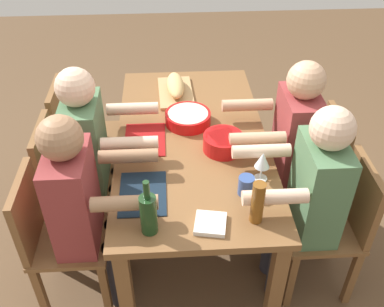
{
  "coord_description": "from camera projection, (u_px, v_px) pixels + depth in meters",
  "views": [
    {
      "loc": [
        -2.05,
        0.13,
        2.23
      ],
      "look_at": [
        0.0,
        0.0,
        0.63
      ],
      "focal_mm": 41.31,
      "sensor_mm": 36.0,
      "label": 1
    }
  ],
  "objects": [
    {
      "name": "serving_bowl_pasta",
      "position": [
        188.0,
        117.0,
        2.63
      ],
      "size": [
        0.27,
        0.27,
        0.07
      ],
      "color": "red",
      "rests_on": "dining_table"
    },
    {
      "name": "serving_bowl_fruit",
      "position": [
        223.0,
        142.0,
        2.42
      ],
      "size": [
        0.22,
        0.22,
        0.09
      ],
      "color": "red",
      "rests_on": "dining_table"
    },
    {
      "name": "chair_far_left",
      "position": [
        54.0,
        234.0,
        2.3
      ],
      "size": [
        0.4,
        0.4,
        0.85
      ],
      "color": "brown",
      "rests_on": "ground_plane"
    },
    {
      "name": "diner_near_center",
      "position": [
        288.0,
        141.0,
        2.59
      ],
      "size": [
        0.41,
        0.53,
        1.2
      ],
      "color": "#2D2D38",
      "rests_on": "ground_plane"
    },
    {
      "name": "cutting_board",
      "position": [
        176.0,
        93.0,
        2.92
      ],
      "size": [
        0.41,
        0.24,
        0.02
      ],
      "primitive_type": "cube",
      "rotation": [
        0.0,
        0.0,
        0.04
      ],
      "color": "tan",
      "rests_on": "dining_table"
    },
    {
      "name": "dining_table",
      "position": [
        192.0,
        151.0,
        2.59
      ],
      "size": [
        1.64,
        0.86,
        0.74
      ],
      "color": "brown",
      "rests_on": "ground_plane"
    },
    {
      "name": "ground_plane",
      "position": [
        192.0,
        227.0,
        2.99
      ],
      "size": [
        8.0,
        8.0,
        0.0
      ],
      "primitive_type": "plane",
      "color": "brown"
    },
    {
      "name": "chair_far_center",
      "position": [
        68.0,
        177.0,
        2.66
      ],
      "size": [
        0.4,
        0.4,
        0.85
      ],
      "color": "brown",
      "rests_on": "ground_plane"
    },
    {
      "name": "napkin_stack",
      "position": [
        210.0,
        224.0,
        2.0
      ],
      "size": [
        0.16,
        0.16,
        0.02
      ],
      "primitive_type": "cube",
      "rotation": [
        0.0,
        0.0,
        -0.18
      ],
      "color": "white",
      "rests_on": "dining_table"
    },
    {
      "name": "diner_near_left",
      "position": [
        309.0,
        193.0,
        2.23
      ],
      "size": [
        0.41,
        0.53,
        1.2
      ],
      "color": "#2D2D38",
      "rests_on": "ground_plane"
    },
    {
      "name": "placemat_far_center",
      "position": [
        145.0,
        140.0,
        2.52
      ],
      "size": [
        0.32,
        0.23,
        0.01
      ],
      "primitive_type": "cube",
      "color": "maroon",
      "rests_on": "dining_table"
    },
    {
      "name": "chair_near_center",
      "position": [
        313.0,
        168.0,
        2.73
      ],
      "size": [
        0.4,
        0.4,
        0.85
      ],
      "color": "brown",
      "rests_on": "ground_plane"
    },
    {
      "name": "cup_near_left",
      "position": [
        246.0,
        186.0,
        2.14
      ],
      "size": [
        0.08,
        0.08,
        0.1
      ],
      "primitive_type": "cylinder",
      "color": "#334C8C",
      "rests_on": "dining_table"
    },
    {
      "name": "chair_near_left",
      "position": [
        336.0,
        221.0,
        2.38
      ],
      "size": [
        0.4,
        0.4,
        0.85
      ],
      "color": "brown",
      "rests_on": "ground_plane"
    },
    {
      "name": "beer_bottle",
      "position": [
        258.0,
        203.0,
        1.96
      ],
      "size": [
        0.06,
        0.06,
        0.22
      ],
      "primitive_type": "cylinder",
      "color": "brown",
      "rests_on": "dining_table"
    },
    {
      "name": "diner_far_center",
      "position": [
        94.0,
        148.0,
        2.53
      ],
      "size": [
        0.41,
        0.53,
        1.2
      ],
      "color": "#2D2D38",
      "rests_on": "ground_plane"
    },
    {
      "name": "wine_glass",
      "position": [
        262.0,
        161.0,
        2.19
      ],
      "size": [
        0.08,
        0.08,
        0.17
      ],
      "color": "silver",
      "rests_on": "dining_table"
    },
    {
      "name": "chair_far_right",
      "position": [
        78.0,
        134.0,
        3.01
      ],
      "size": [
        0.4,
        0.4,
        0.85
      ],
      "color": "brown",
      "rests_on": "ground_plane"
    },
    {
      "name": "placemat_far_left",
      "position": [
        143.0,
        193.0,
        2.17
      ],
      "size": [
        0.32,
        0.23,
        0.01
      ],
      "primitive_type": "cube",
      "color": "#142333",
      "rests_on": "dining_table"
    },
    {
      "name": "bread_loaf",
      "position": [
        175.0,
        85.0,
        2.89
      ],
      "size": [
        0.32,
        0.12,
        0.09
      ],
      "primitive_type": "ellipsoid",
      "rotation": [
        0.0,
        0.0,
        0.04
      ],
      "color": "tan",
      "rests_on": "cutting_board"
    },
    {
      "name": "wine_bottle",
      "position": [
        148.0,
        213.0,
        1.91
      ],
      "size": [
        0.08,
        0.08,
        0.29
      ],
      "color": "#193819",
      "rests_on": "dining_table"
    },
    {
      "name": "diner_far_left",
      "position": [
        83.0,
        203.0,
        2.18
      ],
      "size": [
        0.41,
        0.53,
        1.2
      ],
      "color": "#2D2D38",
      "rests_on": "ground_plane"
    }
  ]
}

